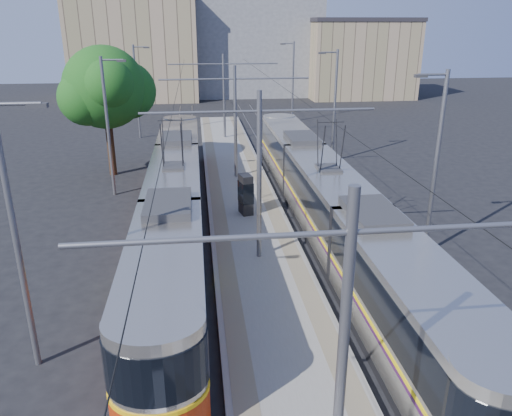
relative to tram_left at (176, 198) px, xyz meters
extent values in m
plane|color=black|center=(3.60, -11.92, -1.71)|extent=(160.00, 160.00, 0.00)
cube|color=gray|center=(3.60, 5.08, -1.56)|extent=(4.00, 50.00, 0.30)
cube|color=gray|center=(2.15, 5.08, -1.40)|extent=(0.70, 50.00, 0.01)
cube|color=gray|center=(5.05, 5.08, -1.40)|extent=(0.70, 50.00, 0.01)
cube|color=gray|center=(-0.72, 5.08, -1.69)|extent=(0.07, 70.00, 0.03)
cube|color=gray|center=(0.72, 5.08, -1.69)|extent=(0.07, 70.00, 0.03)
cube|color=gray|center=(6.48, 5.08, -1.69)|extent=(0.07, 70.00, 0.03)
cube|color=gray|center=(7.92, 5.08, -1.69)|extent=(0.07, 70.00, 0.03)
cube|color=black|center=(0.00, 0.00, -1.51)|extent=(2.30, 27.93, 0.40)
cube|color=#A9A39B|center=(0.00, 0.00, 0.14)|extent=(2.40, 26.33, 2.90)
cube|color=black|center=(0.00, 0.00, 0.64)|extent=(2.43, 26.33, 1.30)
cube|color=#E8AD0C|center=(0.00, 0.00, -0.26)|extent=(2.43, 26.33, 0.12)
cube|color=#B32A0A|center=(0.00, 0.00, -0.76)|extent=(2.42, 26.33, 1.10)
cube|color=#2D2D30|center=(0.00, 0.00, 1.74)|extent=(1.68, 3.00, 0.30)
cube|color=black|center=(7.20, -1.29, -1.51)|extent=(2.30, 30.17, 0.40)
cube|color=#B4AFA5|center=(7.20, -1.29, 0.14)|extent=(2.40, 28.57, 2.90)
cube|color=black|center=(7.20, -1.29, 0.64)|extent=(2.43, 28.57, 1.30)
cube|color=yellow|center=(7.20, -1.29, -0.26)|extent=(2.43, 28.57, 0.12)
cube|color=#3D1343|center=(7.20, -1.29, -0.41)|extent=(2.43, 28.57, 0.10)
cube|color=#2D2D30|center=(7.20, -1.29, 1.74)|extent=(1.68, 3.00, 0.30)
cylinder|color=slate|center=(3.60, -15.92, 2.09)|extent=(0.20, 0.20, 7.00)
cylinder|color=slate|center=(3.60, -15.92, 4.79)|extent=(9.20, 0.10, 0.10)
cylinder|color=slate|center=(3.60, -3.92, 2.09)|extent=(0.20, 0.20, 7.00)
cylinder|color=slate|center=(3.60, -3.92, 4.79)|extent=(9.20, 0.10, 0.10)
cylinder|color=slate|center=(3.60, 8.08, 2.09)|extent=(0.20, 0.20, 7.00)
cylinder|color=slate|center=(3.60, 8.08, 4.79)|extent=(9.20, 0.10, 0.10)
cylinder|color=slate|center=(3.60, 20.08, 2.09)|extent=(0.20, 0.20, 7.00)
cylinder|color=slate|center=(3.60, 20.08, 4.79)|extent=(9.20, 0.10, 0.10)
cylinder|color=black|center=(0.00, 5.08, 3.84)|extent=(0.02, 70.00, 0.02)
cylinder|color=black|center=(7.20, 5.08, 3.84)|extent=(0.02, 70.00, 0.02)
cylinder|color=slate|center=(-3.90, -9.92, 2.29)|extent=(0.18, 0.18, 8.00)
cube|color=#2D2D30|center=(-2.80, -9.92, 6.04)|extent=(0.50, 0.22, 0.12)
cylinder|color=slate|center=(-3.90, 6.08, 2.29)|extent=(0.18, 0.18, 8.00)
cube|color=#2D2D30|center=(-2.80, 6.08, 6.04)|extent=(0.50, 0.22, 0.12)
cylinder|color=slate|center=(-3.90, 22.08, 2.29)|extent=(0.18, 0.18, 8.00)
cube|color=#2D2D30|center=(-2.80, 22.08, 6.04)|extent=(0.50, 0.22, 0.12)
cylinder|color=slate|center=(11.10, -3.92, 2.29)|extent=(0.18, 0.18, 8.00)
cube|color=#2D2D30|center=(10.00, -3.92, 6.04)|extent=(0.50, 0.22, 0.12)
cylinder|color=slate|center=(11.10, 12.08, 2.29)|extent=(0.18, 0.18, 8.00)
cube|color=#2D2D30|center=(10.00, 12.08, 6.04)|extent=(0.50, 0.22, 0.12)
cylinder|color=slate|center=(11.10, 28.08, 2.29)|extent=(0.18, 0.18, 8.00)
cube|color=#2D2D30|center=(10.00, 28.08, 6.04)|extent=(0.50, 0.22, 0.12)
cube|color=black|center=(3.55, 1.23, -0.36)|extent=(0.73, 1.01, 2.10)
cube|color=black|center=(3.55, 1.23, -0.22)|extent=(0.78, 1.05, 1.10)
cylinder|color=#382314|center=(-4.60, 10.47, 0.05)|extent=(0.48, 0.48, 3.51)
sphere|color=#144413|center=(-4.60, 10.47, 4.11)|extent=(5.27, 5.27, 5.27)
sphere|color=#144413|center=(-3.28, 11.35, 3.78)|extent=(3.73, 3.73, 3.73)
cube|color=#9D866A|center=(-6.40, 48.08, 4.57)|extent=(16.00, 12.00, 12.56)
cube|color=gray|center=(9.60, 52.08, 5.20)|extent=(18.00, 14.00, 13.81)
cube|color=#9D866A|center=(23.60, 46.08, 3.23)|extent=(14.00, 10.00, 9.88)
cube|color=#262328|center=(23.60, 46.08, 8.42)|extent=(14.28, 10.20, 0.50)
camera|label=1|loc=(1.16, -23.16, 7.99)|focal=35.00mm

